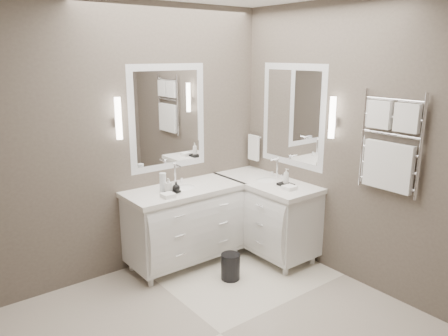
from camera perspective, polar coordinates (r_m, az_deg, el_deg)
floor at (r=3.78m, az=-0.47°, el=-20.88°), size 3.20×3.00×0.01m
wall_back at (r=4.45m, az=-12.33°, el=3.41°), size 3.20×0.01×2.70m
wall_front at (r=2.25m, az=23.61°, el=-8.72°), size 3.20×0.01×2.70m
wall_right at (r=4.33m, az=16.68°, el=2.80°), size 0.01×3.00×2.70m
vanity_back at (r=4.67m, az=-5.23°, el=-6.86°), size 1.24×0.59×0.97m
vanity_right at (r=4.93m, az=5.48°, el=-5.67°), size 0.59×1.24×0.97m
mirror_back at (r=4.61m, az=-7.31°, el=6.54°), size 0.90×0.02×1.10m
mirror_right at (r=4.78m, az=8.94°, el=6.77°), size 0.02×0.90×1.10m
sconce_back at (r=4.29m, az=-13.62°, el=6.20°), size 0.06×0.06×0.40m
sconce_right at (r=4.35m, az=13.95°, el=6.31°), size 0.06×0.06×0.40m
towel_bar_corner at (r=5.22m, az=3.89°, el=2.73°), size 0.03×0.22×0.30m
towel_ladder at (r=4.06m, az=20.83°, el=2.31°), size 0.06×0.58×0.90m
waste_bin at (r=4.48m, az=0.85°, el=-12.74°), size 0.20×0.20×0.27m
amenity_tray_back at (r=4.38m, az=-6.79°, el=-3.14°), size 0.17×0.15×0.02m
amenity_tray_right at (r=4.64m, az=8.07°, el=-2.15°), size 0.13×0.16×0.02m
water_bottle at (r=4.42m, az=-7.99°, el=-1.86°), size 0.07×0.07×0.19m
soap_bottle_a at (r=4.36m, az=-7.29°, el=-2.20°), size 0.06×0.07×0.13m
soap_bottle_b at (r=4.35m, az=-6.27°, el=-2.41°), size 0.10×0.10×0.10m
soap_bottle_c at (r=4.61m, az=8.11°, el=-1.05°), size 0.07×0.07×0.16m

